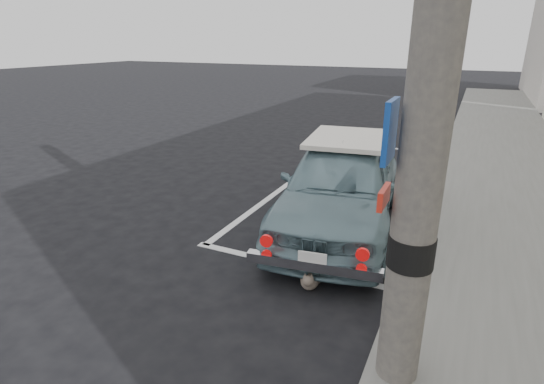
{
  "coord_description": "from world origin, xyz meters",
  "views": [
    {
      "loc": [
        2.32,
        -5.05,
        2.82
      ],
      "look_at": [
        -0.11,
        0.1,
        0.75
      ],
      "focal_mm": 28.0,
      "sensor_mm": 36.0,
      "label": 1
    }
  ],
  "objects": [
    {
      "name": "sidewalk",
      "position": [
        3.2,
        2.0,
        0.07
      ],
      "size": [
        2.8,
        40.0,
        0.15
      ],
      "primitive_type": "cube",
      "color": "slate",
      "rests_on": "ground"
    },
    {
      "name": "ground",
      "position": [
        0.0,
        0.0,
        0.0
      ],
      "size": [
        80.0,
        80.0,
        0.0
      ],
      "primitive_type": "plane",
      "color": "black",
      "rests_on": "ground"
    },
    {
      "name": "retro_coupe",
      "position": [
        0.64,
        1.0,
        0.71
      ],
      "size": [
        2.21,
        4.32,
        1.41
      ],
      "rotation": [
        0.0,
        0.0,
        0.14
      ],
      "color": "gray",
      "rests_on": "ground"
    },
    {
      "name": "pline_rear",
      "position": [
        0.5,
        -0.5,
        0.0
      ],
      "size": [
        3.0,
        0.12,
        0.01
      ],
      "primitive_type": "cube",
      "color": "silver",
      "rests_on": "ground"
    },
    {
      "name": "cat",
      "position": [
        0.86,
        -0.89,
        0.13
      ],
      "size": [
        0.3,
        0.52,
        0.28
      ],
      "rotation": [
        0.0,
        0.0,
        0.2
      ],
      "color": "#786A5B",
      "rests_on": "ground"
    },
    {
      "name": "pline_front",
      "position": [
        0.5,
        6.5,
        0.0
      ],
      "size": [
        3.0,
        0.12,
        0.01
      ],
      "primitive_type": "cube",
      "color": "silver",
      "rests_on": "ground"
    },
    {
      "name": "pline_side",
      "position": [
        -0.9,
        3.0,
        0.0
      ],
      "size": [
        0.12,
        7.0,
        0.01
      ],
      "primitive_type": "cube",
      "color": "silver",
      "rests_on": "ground"
    }
  ]
}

